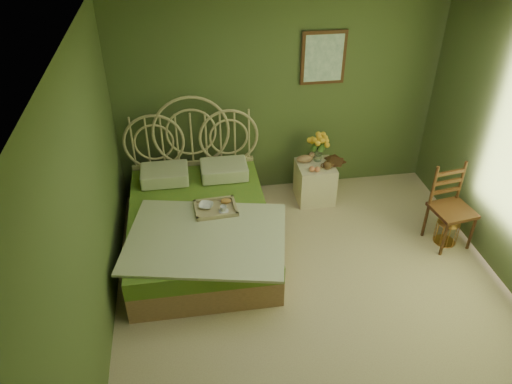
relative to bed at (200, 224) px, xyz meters
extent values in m
plane|color=#C8B790|center=(1.10, -1.13, -0.31)|extent=(4.50, 4.50, 0.00)
plane|color=silver|center=(1.10, -1.13, 2.29)|extent=(4.50, 4.50, 0.00)
plane|color=#47562D|center=(1.10, 1.12, 0.99)|extent=(4.00, 0.00, 4.00)
plane|color=#47562D|center=(-0.90, -1.13, 0.99)|extent=(0.00, 4.50, 4.50)
cube|color=#3C1B10|center=(1.62, 1.09, 1.44)|extent=(0.54, 0.03, 0.64)
cube|color=white|center=(1.62, 1.08, 1.44)|extent=(0.46, 0.01, 0.56)
cube|color=tan|center=(0.00, -0.06, -0.16)|extent=(1.51, 2.02, 0.30)
cube|color=#51822A|center=(0.00, -0.06, 0.09)|extent=(1.51, 2.02, 0.20)
cube|color=beige|center=(0.05, -0.52, 0.21)|extent=(1.80, 1.51, 0.03)
cube|color=beige|center=(-0.36, 0.64, 0.29)|extent=(0.55, 0.40, 0.16)
cube|color=beige|center=(0.35, 0.64, 0.29)|extent=(0.55, 0.40, 0.16)
cube|color=#C7B984|center=(0.18, -0.07, 0.21)|extent=(0.47, 0.38, 0.04)
ellipsoid|color=#B77A38|center=(0.30, 0.02, 0.26)|extent=(0.12, 0.07, 0.05)
cube|color=#F4E8C6|center=(1.52, 0.72, -0.06)|extent=(0.46, 0.46, 0.51)
cylinder|color=silver|center=(1.56, 0.83, 0.29)|extent=(0.10, 0.10, 0.18)
ellipsoid|color=tan|center=(1.39, 0.81, 0.25)|extent=(0.21, 0.11, 0.10)
sphere|color=#D67853|center=(1.42, 0.58, 0.23)|extent=(0.07, 0.07, 0.07)
sphere|color=#D67853|center=(1.49, 0.57, 0.23)|extent=(0.07, 0.07, 0.07)
cube|color=#3C1B10|center=(2.80, -0.38, 0.14)|extent=(0.48, 0.48, 0.04)
cylinder|color=#3C1B10|center=(2.62, -0.56, -0.08)|extent=(0.04, 0.04, 0.45)
cylinder|color=#3C1B10|center=(2.98, -0.56, -0.08)|extent=(0.04, 0.04, 0.45)
cylinder|color=#3C1B10|center=(2.62, -0.20, -0.08)|extent=(0.04, 0.04, 0.45)
cylinder|color=#3C1B10|center=(2.98, -0.20, -0.08)|extent=(0.04, 0.04, 0.45)
cube|color=#3C1B10|center=(2.80, -0.20, 0.39)|extent=(0.36, 0.09, 0.50)
cylinder|color=#BC7D3C|center=(2.80, -0.37, -0.30)|extent=(0.25, 0.25, 0.01)
cylinder|color=#BC7D3C|center=(2.80, -0.37, -0.17)|extent=(0.25, 0.25, 0.27)
cone|color=#BC7D3C|center=(2.80, -0.37, 0.01)|extent=(0.25, 0.25, 0.10)
imported|color=#381E0F|center=(1.70, 0.74, 0.21)|extent=(0.25, 0.29, 0.02)
imported|color=#472819|center=(1.70, 0.74, 0.23)|extent=(0.24, 0.27, 0.02)
imported|color=white|center=(0.08, -0.02, 0.25)|extent=(0.20, 0.20, 0.04)
imported|color=white|center=(0.26, -0.13, 0.27)|extent=(0.09, 0.09, 0.07)
camera|label=1|loc=(-0.06, -4.47, 3.41)|focal=35.00mm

